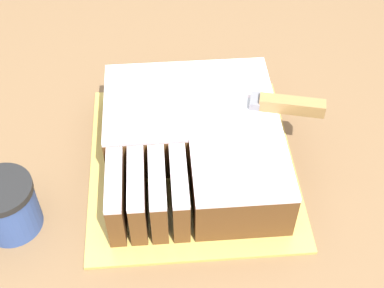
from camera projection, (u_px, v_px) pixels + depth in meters
name	position (u px, v px, depth m)	size (l,w,h in m)	color
countertop	(166.00, 276.00, 1.24)	(1.40, 1.10, 0.88)	brown
cake_board	(192.00, 163.00, 0.89)	(0.34, 0.37, 0.01)	gold
cake	(195.00, 141.00, 0.86)	(0.28, 0.31, 0.09)	brown
knife	(260.00, 103.00, 0.85)	(0.33, 0.11, 0.02)	silver
coffee_cup	(7.00, 206.00, 0.78)	(0.09, 0.09, 0.09)	#334C8C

